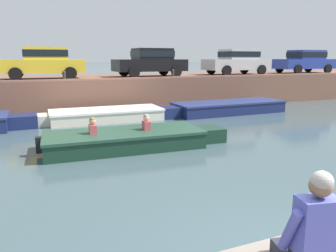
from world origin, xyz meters
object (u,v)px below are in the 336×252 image
Objects in this scene: motorboat_passing at (132,139)px; person_seated_left at (313,232)px; car_centre_black at (151,61)px; mooring_bollard_east at (173,73)px; car_left_inner_yellow at (44,62)px; boat_moored_central_cream at (101,115)px; mooring_bollard_mid at (64,75)px; car_right_inner_silver at (237,61)px; car_rightmost_blue at (305,61)px; boat_moored_east_navy at (224,108)px.

person_seated_left is at bearing -93.80° from motorboat_passing.
car_centre_black reaches higher than mooring_bollard_east.
car_centre_black is at bearing 0.04° from car_left_inner_yellow.
car_left_inner_yellow is (-2.00, 3.57, 2.24)m from boat_moored_central_cream.
mooring_bollard_mid is (-1.25, 1.85, 1.63)m from boat_moored_central_cream.
mooring_bollard_east reaches higher than person_seated_left.
car_right_inner_silver is 9.23× the size of mooring_bollard_east.
mooring_bollard_east is at bearing -170.82° from car_rightmost_blue.
car_centre_black is 1.92m from mooring_bollard_east.
boat_moored_east_navy is 7.31m from motorboat_passing.
person_seated_left is at bearing -86.98° from mooring_bollard_mid.
boat_moored_east_navy is 1.61× the size of car_right_inner_silver.
car_centre_black is at bearing 120.45° from boat_moored_east_navy.
car_centre_black is at bearing 179.98° from car_right_inner_silver.
boat_moored_central_cream is 2.77m from mooring_bollard_mid.
motorboat_passing is at bearing -122.98° from mooring_bollard_east.
mooring_bollard_mid is at bearing -66.42° from car_left_inner_yellow.
car_centre_black is (3.62, 8.21, 2.22)m from motorboat_passing.
car_right_inner_silver is (9.35, 8.21, 2.22)m from motorboat_passing.
mooring_bollard_east is at bearing -71.12° from car_centre_black.
car_left_inner_yellow is 11.31m from car_right_inner_silver.
mooring_bollard_east is (4.17, 1.85, 1.63)m from boat_moored_central_cream.
car_right_inner_silver is at bearing 21.02° from boat_moored_central_cream.
car_rightmost_blue reaches higher than mooring_bollard_mid.
car_centre_black and car_rightmost_blue have the same top height.
car_rightmost_blue is 9.68× the size of mooring_bollard_east.
car_rightmost_blue is at bearing 13.55° from boat_moored_central_cream.
motorboat_passing is 7.90m from mooring_bollard_east.
car_rightmost_blue is (5.53, -0.00, 0.00)m from car_right_inner_silver.
car_rightmost_blue is at bearing 6.12° from mooring_bollard_mid.
motorboat_passing is 1.45× the size of car_left_inner_yellow.
car_right_inner_silver is (11.31, 0.00, 0.00)m from car_left_inner_yellow.
car_rightmost_blue is (11.26, -0.00, 0.00)m from car_centre_black.
mooring_bollard_east is at bearing 0.00° from mooring_bollard_mid.
mooring_bollard_mid is (-1.21, 6.49, 1.61)m from motorboat_passing.
car_left_inner_yellow and car_right_inner_silver have the same top height.
car_right_inner_silver is 0.95× the size of car_rightmost_blue.
car_centre_black reaches higher than motorboat_passing.
car_rightmost_blue reaches higher than motorboat_passing.
car_rightmost_blue is (14.88, 8.21, 2.22)m from motorboat_passing.
car_centre_black is 9.05× the size of mooring_bollard_east.
boat_moored_east_navy is 14.91× the size of mooring_bollard_mid.
car_centre_black is 5.73m from car_right_inner_silver.
car_rightmost_blue is 16.19m from mooring_bollard_mid.
car_rightmost_blue is at bearing -0.00° from car_right_inner_silver.
car_centre_black is at bearing 179.99° from car_rightmost_blue.
boat_moored_central_cream is 5.53m from car_centre_black.
motorboat_passing is (-5.95, -4.25, -0.02)m from boat_moored_east_navy.
car_right_inner_silver is (9.30, 3.58, 2.24)m from boat_moored_central_cream.
car_centre_black is 16.09m from person_seated_left.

